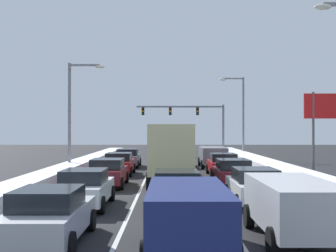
% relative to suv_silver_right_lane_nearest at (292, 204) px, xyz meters
% --- Properties ---
extents(ground_plane, '(137.17, 137.17, 0.00)m').
position_rel_suv_silver_right_lane_nearest_xyz_m(ground_plane, '(-3.22, 13.30, -1.02)').
color(ground_plane, black).
extents(lane_stripe_between_right_lane_and_center_lane, '(0.14, 58.03, 0.01)m').
position_rel_suv_silver_right_lane_nearest_xyz_m(lane_stripe_between_right_lane_and_center_lane, '(-1.52, 18.58, -1.01)').
color(lane_stripe_between_right_lane_and_center_lane, silver).
rests_on(lane_stripe_between_right_lane_and_center_lane, ground).
extents(lane_stripe_between_center_lane_and_left_lane, '(0.14, 58.03, 0.01)m').
position_rel_suv_silver_right_lane_nearest_xyz_m(lane_stripe_between_center_lane_and_left_lane, '(-4.92, 18.58, -1.01)').
color(lane_stripe_between_center_lane_and_left_lane, silver).
rests_on(lane_stripe_between_center_lane_and_left_lane, ground).
extents(snow_bank_right_shoulder, '(2.02, 58.03, 0.77)m').
position_rel_suv_silver_right_lane_nearest_xyz_m(snow_bank_right_shoulder, '(3.78, 18.58, -0.63)').
color(snow_bank_right_shoulder, white).
rests_on(snow_bank_right_shoulder, ground).
extents(snow_bank_left_shoulder, '(1.67, 58.03, 0.73)m').
position_rel_suv_silver_right_lane_nearest_xyz_m(snow_bank_left_shoulder, '(-10.22, 18.58, -0.65)').
color(snow_bank_left_shoulder, white).
rests_on(snow_bank_left_shoulder, ground).
extents(suv_silver_right_lane_nearest, '(2.16, 4.90, 1.67)m').
position_rel_suv_silver_right_lane_nearest_xyz_m(suv_silver_right_lane_nearest, '(0.00, 0.00, 0.00)').
color(suv_silver_right_lane_nearest, '#B7BABF').
rests_on(suv_silver_right_lane_nearest, ground).
extents(sedan_white_right_lane_second, '(2.00, 4.50, 1.51)m').
position_rel_suv_silver_right_lane_nearest_xyz_m(sedan_white_right_lane_second, '(0.06, 6.17, -0.25)').
color(sedan_white_right_lane_second, silver).
rests_on(sedan_white_right_lane_second, ground).
extents(sedan_maroon_right_lane_third, '(2.00, 4.50, 1.51)m').
position_rel_suv_silver_right_lane_nearest_xyz_m(sedan_maroon_right_lane_third, '(-0.02, 12.02, -0.25)').
color(sedan_maroon_right_lane_third, maroon).
rests_on(sedan_maroon_right_lane_third, ground).
extents(sedan_red_right_lane_fourth, '(2.00, 4.50, 1.51)m').
position_rel_suv_silver_right_lane_nearest_xyz_m(sedan_red_right_lane_fourth, '(0.18, 18.21, -0.25)').
color(sedan_red_right_lane_fourth, maroon).
rests_on(sedan_red_right_lane_fourth, ground).
extents(suv_gray_right_lane_fifth, '(2.16, 4.90, 1.67)m').
position_rel_suv_silver_right_lane_nearest_xyz_m(suv_gray_right_lane_fifth, '(0.13, 24.84, 0.00)').
color(suv_gray_right_lane_fifth, slate).
rests_on(suv_gray_right_lane_fifth, ground).
extents(suv_navy_center_lane_nearest, '(2.16, 4.90, 1.67)m').
position_rel_suv_silver_right_lane_nearest_xyz_m(suv_navy_center_lane_nearest, '(-3.01, -1.34, 0.00)').
color(suv_navy_center_lane_nearest, navy).
rests_on(suv_navy_center_lane_nearest, ground).
extents(sedan_green_center_lane_second, '(2.00, 4.50, 1.51)m').
position_rel_suv_silver_right_lane_nearest_xyz_m(sedan_green_center_lane_second, '(-3.17, 5.08, -0.25)').
color(sedan_green_center_lane_second, '#1E5633').
rests_on(sedan_green_center_lane_second, ground).
extents(box_truck_center_lane_third, '(2.53, 7.20, 3.36)m').
position_rel_suv_silver_right_lane_nearest_xyz_m(box_truck_center_lane_third, '(-3.34, 13.17, 0.88)').
color(box_truck_center_lane_third, '#38383D').
rests_on(box_truck_center_lane_third, ground).
extents(sedan_black_center_lane_fourth, '(2.00, 4.50, 1.51)m').
position_rel_suv_silver_right_lane_nearest_xyz_m(sedan_black_center_lane_fourth, '(-3.13, 20.53, -0.25)').
color(sedan_black_center_lane_fourth, black).
rests_on(sedan_black_center_lane_fourth, ground).
extents(suv_tan_center_lane_fifth, '(2.16, 4.90, 1.67)m').
position_rel_suv_silver_right_lane_nearest_xyz_m(suv_tan_center_lane_fifth, '(-3.11, 26.44, 0.00)').
color(suv_tan_center_lane_fifth, '#937F60').
rests_on(suv_tan_center_lane_fifth, ground).
extents(sedan_silver_left_lane_nearest, '(2.00, 4.50, 1.51)m').
position_rel_suv_silver_right_lane_nearest_xyz_m(sedan_silver_left_lane_nearest, '(-6.74, -0.33, -0.25)').
color(sedan_silver_left_lane_nearest, '#B7BABF').
rests_on(sedan_silver_left_lane_nearest, ground).
extents(sedan_white_left_lane_second, '(2.00, 4.50, 1.51)m').
position_rel_suv_silver_right_lane_nearest_xyz_m(sedan_white_left_lane_second, '(-6.83, 5.61, -0.25)').
color(sedan_white_left_lane_second, silver).
rests_on(sedan_white_left_lane_second, ground).
extents(sedan_maroon_left_lane_third, '(2.00, 4.50, 1.51)m').
position_rel_suv_silver_right_lane_nearest_xyz_m(sedan_maroon_left_lane_third, '(-6.78, 12.34, -0.25)').
color(sedan_maroon_left_lane_third, maroon).
rests_on(sedan_maroon_left_lane_third, ground).
extents(sedan_red_left_lane_fourth, '(2.00, 4.50, 1.51)m').
position_rel_suv_silver_right_lane_nearest_xyz_m(sedan_red_left_lane_fourth, '(-6.85, 18.93, -0.25)').
color(sedan_red_left_lane_fourth, maroon).
rests_on(sedan_red_left_lane_fourth, ground).
extents(sedan_gray_left_lane_fifth, '(2.00, 4.50, 1.51)m').
position_rel_suv_silver_right_lane_nearest_xyz_m(sedan_gray_left_lane_fifth, '(-6.81, 25.37, -0.25)').
color(sedan_gray_left_lane_fifth, slate).
rests_on(sedan_gray_left_lane_fifth, ground).
extents(traffic_light_gantry, '(10.94, 0.47, 6.20)m').
position_rel_suv_silver_right_lane_nearest_xyz_m(traffic_light_gantry, '(-0.45, 44.94, 3.72)').
color(traffic_light_gantry, slate).
rests_on(traffic_light_gantry, ground).
extents(street_lamp_right_mid, '(2.66, 0.36, 8.74)m').
position_rel_suv_silver_right_lane_nearest_xyz_m(street_lamp_right_mid, '(4.26, 37.04, 4.17)').
color(street_lamp_right_mid, gray).
rests_on(street_lamp_right_mid, ground).
extents(street_lamp_left_mid, '(2.66, 0.36, 7.92)m').
position_rel_suv_silver_right_lane_nearest_xyz_m(street_lamp_left_mid, '(-10.27, 20.70, 3.74)').
color(street_lamp_left_mid, gray).
rests_on(street_lamp_left_mid, ground).
extents(roadside_sign_right, '(3.20, 0.16, 5.50)m').
position_rel_suv_silver_right_lane_nearest_xyz_m(roadside_sign_right, '(6.78, 16.74, 3.00)').
color(roadside_sign_right, '#59595B').
rests_on(roadside_sign_right, ground).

